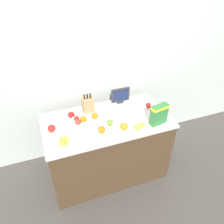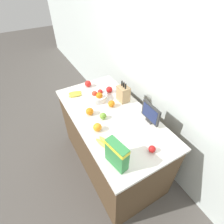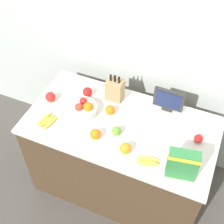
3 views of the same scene
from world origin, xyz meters
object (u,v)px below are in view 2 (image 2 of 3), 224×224
Objects in this scene: apple_front at (109,90)px; apple_leftmost at (103,116)px; apple_middle at (88,84)px; knife_block at (123,94)px; banana_bunch_right at (75,94)px; apple_near_bananas at (152,149)px; orange_mid_right at (90,111)px; small_monitor at (151,113)px; cereal_box at (117,154)px; banana_bunch_left at (104,143)px; orange_front_center at (112,104)px; orange_by_cereal at (97,127)px; fruit_bowl at (98,96)px.

apple_front reaches higher than apple_leftmost.
knife_block is at bearing 26.24° from apple_middle.
banana_bunch_right is 2.88× the size of apple_near_bananas.
small_monitor is at bearing 49.41° from orange_mid_right.
orange_mid_right is (-0.66, 0.06, -0.09)m from cereal_box.
banana_bunch_left is at bearing -88.02° from small_monitor.
cereal_box reaches higher than apple_near_bananas.
apple_front is at bearing 34.67° from apple_middle.
apple_near_bananas is 0.83× the size of orange_front_center.
apple_leftmost reaches higher than apple_near_bananas.
apple_middle reaches higher than apple_front.
knife_block is 0.45m from orange_mid_right.
apple_leftmost is at bearing -126.02° from small_monitor.
apple_front is 0.46m from orange_mid_right.
cereal_box reaches higher than orange_front_center.
apple_leftmost is (0.54, 0.10, 0.02)m from banana_bunch_right.
banana_bunch_left is 0.94× the size of banana_bunch_right.
knife_block reaches higher than orange_mid_right.
apple_leftmost is (-0.28, -0.39, -0.08)m from small_monitor.
orange_front_center is at bearing 179.73° from apple_near_bananas.
orange_mid_right is (-0.41, -0.48, -0.08)m from small_monitor.
apple_leftmost is (-0.30, 0.15, 0.02)m from banana_bunch_left.
orange_by_cereal is at bearing -59.29° from knife_block.
banana_bunch_left is 2.14× the size of orange_mid_right.
banana_bunch_left reaches higher than banana_bunch_right.
apple_near_bananas is at bearing 20.49° from orange_mid_right.
small_monitor reaches higher than fruit_bowl.
small_monitor is 2.97× the size of orange_mid_right.
orange_front_center reaches higher than banana_bunch_left.
apple_near_bananas is at bearing -13.51° from knife_block.
orange_mid_right reaches higher than banana_bunch_right.
banana_bunch_right is (-0.82, -0.49, -0.10)m from small_monitor.
orange_by_cereal reaches higher than apple_near_bananas.
apple_middle reaches higher than banana_bunch_right.
knife_block is at bearing 114.67° from apple_leftmost.
apple_near_bananas is 0.76m from orange_mid_right.
orange_by_cereal is (0.51, -0.42, 0.00)m from apple_front.
apple_middle is at bearing 162.39° from orange_by_cereal.
fruit_bowl is at bearing 153.07° from orange_by_cereal.
orange_mid_right is (0.26, -0.38, 0.00)m from apple_front.
banana_bunch_left is at bearing -47.50° from knife_block.
apple_front reaches higher than orange_front_center.
apple_middle is (-0.10, 0.22, 0.03)m from banana_bunch_right.
banana_bunch_left is 2.45× the size of apple_leftmost.
apple_leftmost is at bearing -17.35° from fruit_bowl.
apple_middle is at bearing 156.40° from cereal_box.
apple_leftmost reaches higher than banana_bunch_left.
fruit_bowl is (-0.17, -0.25, -0.05)m from knife_block.
knife_block reaches higher than banana_bunch_left.
fruit_bowl reaches higher than orange_by_cereal.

